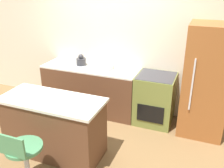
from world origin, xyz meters
TOP-DOWN VIEW (x-y plane):
  - ground_plane at (0.00, 0.00)m, footprint 14.00×14.00m
  - wall_back at (0.00, 0.67)m, footprint 8.00×0.06m
  - back_counter at (-0.27, 0.33)m, footprint 1.83×0.62m
  - kitchen_island at (-0.19, -1.07)m, footprint 1.47×0.65m
  - oven_range at (0.98, 0.33)m, footprint 0.65×0.63m
  - refrigerator at (1.77, 0.31)m, footprint 0.69×0.69m
  - stool_chair at (-0.16, -1.76)m, footprint 0.45×0.45m
  - kettle at (-0.48, 0.37)m, footprint 0.19×0.19m
  - mixing_bowl at (0.03, 0.37)m, footprint 0.29×0.29m

SIDE VIEW (x-z plane):
  - ground_plane at x=0.00m, z-range 0.00..0.00m
  - stool_chair at x=-0.16m, z-range -0.01..0.83m
  - back_counter at x=-0.27m, z-range 0.00..0.89m
  - kitchen_island at x=-0.19m, z-range 0.00..0.89m
  - oven_range at x=0.98m, z-range 0.00..0.89m
  - refrigerator at x=1.77m, z-range 0.00..1.82m
  - mixing_bowl at x=0.03m, z-range 0.89..0.98m
  - kettle at x=-0.48m, z-range 0.87..1.08m
  - wall_back at x=0.00m, z-range 0.00..2.60m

